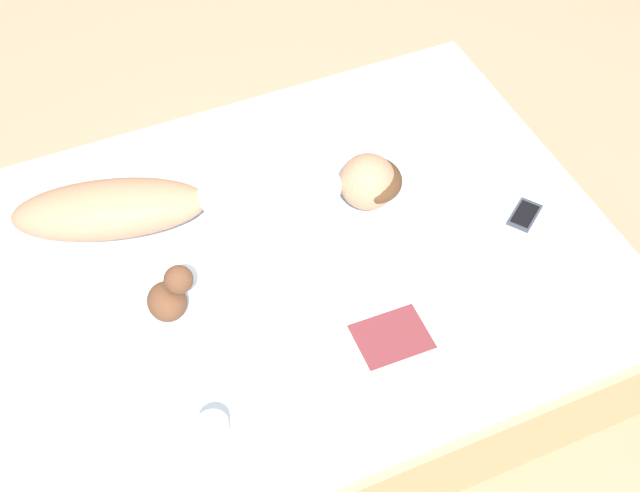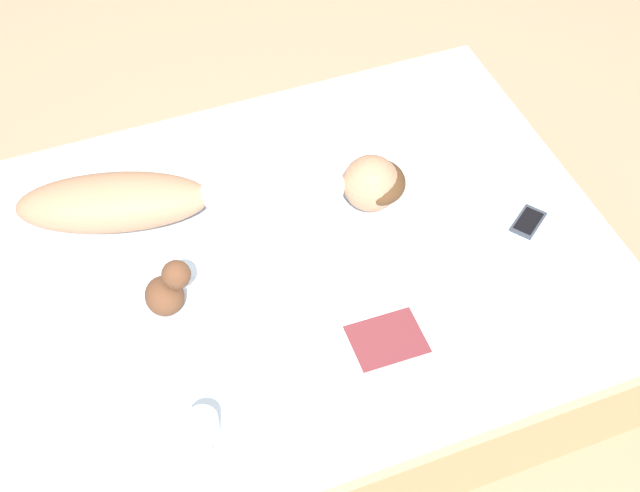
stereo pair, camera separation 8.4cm
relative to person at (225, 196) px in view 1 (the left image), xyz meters
name	(u,v)px [view 1 (the left image)]	position (x,y,z in m)	size (l,w,h in m)	color
ground_plane	(291,340)	(0.22, 0.13, -0.64)	(12.00, 12.00, 0.00)	#9E8466
bed	(289,298)	(0.22, 0.13, -0.37)	(1.58, 2.18, 0.54)	tan
person	(225,196)	(0.00, 0.00, 0.00)	(0.57, 1.32, 0.21)	#A37556
open_magazine	(374,305)	(0.55, 0.29, -0.09)	(0.56, 0.33, 0.01)	white
coffee_mug	(213,432)	(0.79, -0.32, -0.05)	(0.12, 0.09, 0.09)	white
cell_phone	(525,215)	(0.41, 0.94, -0.09)	(0.15, 0.16, 0.01)	#333842
plush_toy	(170,295)	(0.31, -0.29, -0.01)	(0.14, 0.15, 0.19)	brown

